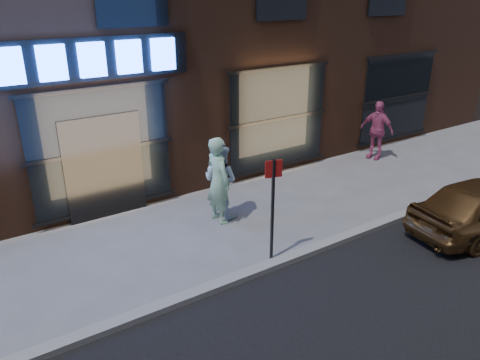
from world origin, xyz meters
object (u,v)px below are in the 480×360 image
object	(u,v)px
man_cap	(220,181)
sign_post	(273,201)
man_bowtie	(218,180)
passerby	(377,130)

from	to	relation	value
man_cap	sign_post	bearing A→B (deg)	151.03
sign_post	man_bowtie	bearing A→B (deg)	106.96
man_bowtie	man_cap	distance (m)	0.34
passerby	sign_post	distance (m)	6.96
man_cap	sign_post	size ratio (longest dim) A/B	0.83
man_bowtie	sign_post	bearing A→B (deg)	178.76
man_bowtie	sign_post	xyz separation A→B (m)	(0.02, -1.96, 0.26)
man_bowtie	passerby	world-z (taller)	man_bowtie
man_bowtie	man_cap	bearing A→B (deg)	-41.03
man_bowtie	sign_post	world-z (taller)	sign_post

